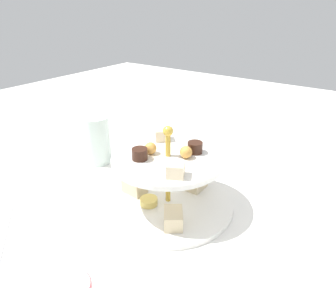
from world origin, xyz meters
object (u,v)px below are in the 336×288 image
object	(u,v)px
butter_knife_left	(234,151)
tiered_serving_stand	(168,183)
butter_knife_right	(3,233)
water_glass_tall_right	(97,140)

from	to	relation	value
butter_knife_left	tiered_serving_stand	bearing A→B (deg)	94.47
tiered_serving_stand	butter_knife_right	distance (m)	0.32
butter_knife_right	tiered_serving_stand	bearing A→B (deg)	89.06
tiered_serving_stand	water_glass_tall_right	size ratio (longest dim) A/B	2.16
water_glass_tall_right	butter_knife_right	size ratio (longest dim) A/B	0.74
tiered_serving_stand	butter_knife_left	distance (m)	0.32
butter_knife_right	water_glass_tall_right	bearing A→B (deg)	139.61
tiered_serving_stand	butter_knife_left	size ratio (longest dim) A/B	1.59
tiered_serving_stand	water_glass_tall_right	distance (m)	0.27
tiered_serving_stand	butter_knife_left	xyz separation A→B (m)	(-0.32, 0.01, -0.05)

